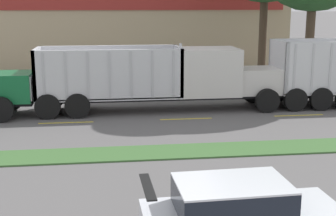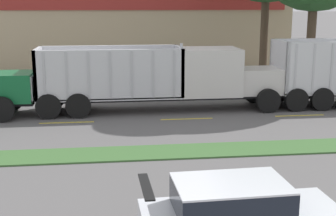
{
  "view_description": "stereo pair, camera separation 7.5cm",
  "coord_description": "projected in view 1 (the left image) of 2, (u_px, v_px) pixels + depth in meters",
  "views": [
    {
      "loc": [
        -3.11,
        -5.15,
        5.17
      ],
      "look_at": [
        -1.22,
        9.51,
        1.86
      ],
      "focal_mm": 50.0,
      "sensor_mm": 36.0,
      "label": 1
    },
    {
      "loc": [
        -3.04,
        -5.16,
        5.17
      ],
      "look_at": [
        -1.22,
        9.51,
        1.86
      ],
      "focal_mm": 50.0,
      "sensor_mm": 36.0,
      "label": 2
    }
  ],
  "objects": [
    {
      "name": "centre_line_3",
      "position": [
        66.0,
        123.0,
        20.72
      ],
      "size": [
        2.4,
        0.14,
        0.01
      ],
      "primitive_type": "cube",
      "color": "yellow",
      "rests_on": "ground_plane"
    },
    {
      "name": "grass_verge",
      "position": [
        198.0,
        151.0,
        16.69
      ],
      "size": [
        120.0,
        1.63,
        0.06
      ],
      "primitive_type": "cube",
      "color": "#3D6633",
      "rests_on": "ground_plane"
    },
    {
      "name": "centre_line_4",
      "position": [
        186.0,
        119.0,
        21.4
      ],
      "size": [
        2.4,
        0.14,
        0.01
      ],
      "primitive_type": "cube",
      "color": "yellow",
      "rests_on": "ground_plane"
    },
    {
      "name": "dump_truck_lead",
      "position": [
        185.0,
        78.0,
        23.0
      ],
      "size": [
        12.29,
        2.66,
        3.35
      ],
      "color": "black",
      "rests_on": "ground_plane"
    },
    {
      "name": "centre_line_5",
      "position": [
        299.0,
        115.0,
        22.07
      ],
      "size": [
        2.4,
        0.14,
        0.01
      ],
      "primitive_type": "cube",
      "color": "yellow",
      "rests_on": "ground_plane"
    },
    {
      "name": "rally_car",
      "position": [
        239.0,
        215.0,
        9.82
      ],
      "size": [
        4.29,
        2.01,
        1.6
      ],
      "color": "silver",
      "rests_on": "ground_plane"
    },
    {
      "name": "store_building_backdrop",
      "position": [
        110.0,
        32.0,
        40.52
      ],
      "size": [
        27.76,
        12.1,
        5.54
      ],
      "color": "tan",
      "rests_on": "ground_plane"
    }
  ]
}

